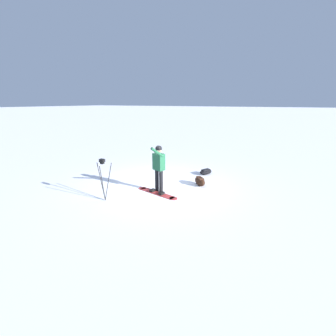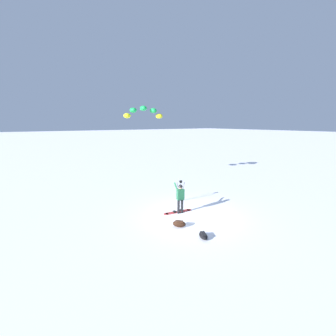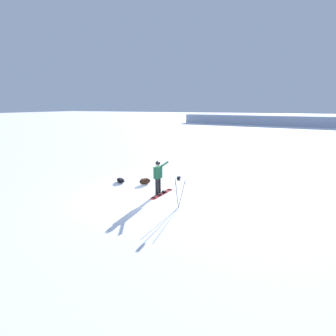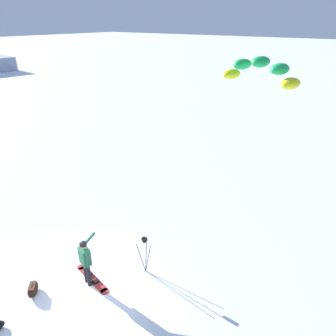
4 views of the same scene
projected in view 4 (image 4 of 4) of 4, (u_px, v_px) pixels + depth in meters
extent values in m
plane|color=white|center=(82.00, 299.00, 9.91)|extent=(300.00, 300.00, 0.00)
cylinder|color=black|center=(86.00, 271.00, 10.42)|extent=(0.14, 0.14, 0.84)
cylinder|color=black|center=(89.00, 275.00, 10.26)|extent=(0.14, 0.14, 0.84)
cube|color=#1E5938|center=(85.00, 256.00, 10.03)|extent=(0.36, 0.45, 0.59)
sphere|color=tan|center=(83.00, 245.00, 9.84)|extent=(0.23, 0.23, 0.23)
sphere|color=black|center=(83.00, 244.00, 9.83)|extent=(0.24, 0.24, 0.24)
cylinder|color=#1E5938|center=(88.00, 240.00, 10.13)|extent=(0.54, 0.23, 0.41)
cylinder|color=#1E5938|center=(87.00, 260.00, 9.88)|extent=(0.09, 0.09, 0.59)
cube|color=#B23333|center=(93.00, 279.00, 10.67)|extent=(0.55, 1.53, 0.02)
cylinder|color=#B23333|center=(81.00, 267.00, 11.17)|extent=(0.28, 0.28, 0.02)
cylinder|color=#B23333|center=(105.00, 291.00, 10.17)|extent=(0.28, 0.28, 0.02)
cube|color=black|center=(89.00, 274.00, 10.80)|extent=(0.22, 0.17, 0.08)
cube|color=black|center=(96.00, 281.00, 10.51)|extent=(0.22, 0.17, 0.08)
ellipsoid|color=yellow|center=(291.00, 84.00, 11.84)|extent=(1.07, 0.83, 0.44)
ellipsoid|color=green|center=(280.00, 69.00, 12.02)|extent=(1.07, 0.83, 0.44)
ellipsoid|color=green|center=(261.00, 62.00, 12.58)|extent=(1.07, 0.83, 0.44)
ellipsoid|color=green|center=(242.00, 64.00, 13.29)|extent=(1.07, 0.83, 0.44)
ellipsoid|color=yellow|center=(232.00, 74.00, 13.87)|extent=(1.07, 0.83, 0.44)
cylinder|color=#262628|center=(148.00, 259.00, 10.64)|extent=(0.07, 0.31, 1.28)
cylinder|color=#262628|center=(146.00, 254.00, 10.86)|extent=(0.29, 0.16, 1.28)
cylinder|color=#262628|center=(141.00, 258.00, 10.70)|extent=(0.26, 0.21, 1.28)
cube|color=black|center=(145.00, 241.00, 10.44)|extent=(0.10, 0.10, 0.06)
cube|color=black|center=(144.00, 239.00, 10.41)|extent=(0.12, 0.16, 0.10)
ellipsoid|color=black|center=(33.00, 289.00, 10.06)|extent=(0.67, 0.68, 0.34)
cube|color=#402618|center=(32.00, 286.00, 10.01)|extent=(0.40, 0.41, 0.08)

